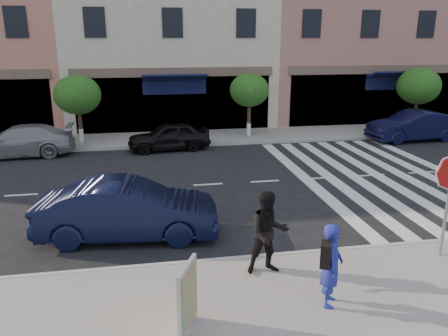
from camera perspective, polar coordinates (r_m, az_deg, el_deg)
ground at (r=11.20m, az=0.79°, el=-8.67°), size 120.00×120.00×0.00m
sidewalk_near at (r=8.01m, az=6.12°, el=-19.47°), size 60.00×4.50×0.15m
sidewalk_far at (r=21.56m, az=-4.69°, el=3.93°), size 60.00×3.00×0.15m
building_centre at (r=26.99m, az=-7.38°, el=17.99°), size 11.00×9.00×11.00m
building_east_mid at (r=30.15m, az=17.41°, el=19.15°), size 13.00×9.00×13.00m
street_tree_wb at (r=21.12m, az=-18.59°, el=9.02°), size 2.10×2.10×3.06m
street_tree_c at (r=21.46m, az=3.34°, el=10.08°), size 1.90×1.90×3.04m
street_tree_ea at (r=25.10m, az=24.08°, el=9.72°), size 2.20×2.20×3.19m
photographer at (r=8.14m, az=13.89°, el=-12.19°), size 0.58×0.67×1.56m
walker at (r=8.91m, az=5.82°, el=-8.43°), size 0.87×0.69×1.74m
poster_board at (r=7.35m, az=-4.73°, el=-16.77°), size 0.39×0.75×1.22m
car_near_mid at (r=11.04m, az=-12.41°, el=-5.38°), size 4.52×1.96×1.45m
car_far_left at (r=20.22m, az=-25.24°, el=3.20°), size 4.56×2.07×1.30m
car_far_mid at (r=19.52m, az=-7.21°, el=4.13°), size 3.73×1.82×1.22m
car_far_right at (r=23.05m, az=23.51°, el=5.08°), size 4.46×1.75×1.45m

